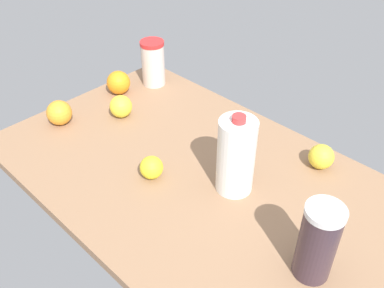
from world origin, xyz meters
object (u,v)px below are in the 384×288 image
object	(u,v)px
lemon_beside_bowl	(121,106)
orange_far_back	(118,83)
lemon_near_front	(321,157)
orange_loose	(59,113)
shaker_bottle	(318,242)
lemon_by_jug	(151,167)
tumbler_cup	(153,63)
milk_jug	(236,156)

from	to	relation	value
lemon_beside_bowl	orange_far_back	bearing A→B (deg)	-35.29
lemon_near_front	orange_loose	bearing A→B (deg)	28.90
orange_far_back	shaker_bottle	bearing A→B (deg)	168.67
lemon_by_jug	orange_loose	size ratio (longest dim) A/B	0.81
shaker_bottle	orange_loose	size ratio (longest dim) A/B	2.41
tumbler_cup	lemon_near_front	size ratio (longest dim) A/B	2.33
shaker_bottle	lemon_near_front	size ratio (longest dim) A/B	2.71
tumbler_cup	lemon_beside_bowl	bearing A→B (deg)	111.16
lemon_beside_bowl	orange_loose	bearing A→B (deg)	56.54
orange_loose	milk_jug	bearing A→B (deg)	-165.01
tumbler_cup	orange_far_back	bearing A→B (deg)	73.95
tumbler_cup	lemon_by_jug	distance (cm)	54.69
shaker_bottle	lemon_by_jug	distance (cm)	51.14
shaker_bottle	lemon_beside_bowl	distance (cm)	82.55
milk_jug	tumbler_cup	xyz separation A→B (cm)	(59.99, -23.61, -2.54)
orange_far_back	lemon_by_jug	world-z (taller)	orange_far_back
orange_loose	lemon_beside_bowl	bearing A→B (deg)	-123.46
orange_far_back	orange_loose	size ratio (longest dim) A/B	1.04
shaker_bottle	lemon_by_jug	world-z (taller)	shaker_bottle
tumbler_cup	lemon_near_front	bearing A→B (deg)	-179.12
lemon_by_jug	orange_loose	distance (cm)	42.68
milk_jug	lemon_by_jug	distance (cm)	25.09
orange_far_back	lemon_by_jug	distance (cm)	49.70
milk_jug	lemon_beside_bowl	world-z (taller)	milk_jug
lemon_beside_bowl	lemon_by_jug	world-z (taller)	lemon_beside_bowl
orange_far_back	lemon_near_front	world-z (taller)	orange_far_back
lemon_beside_bowl	lemon_near_front	distance (cm)	68.17
lemon_by_jug	tumbler_cup	bearing A→B (deg)	-42.48
lemon_near_front	lemon_by_jug	size ratio (longest dim) A/B	1.10
orange_loose	tumbler_cup	bearing A→B (deg)	-93.38
lemon_by_jug	orange_loose	bearing A→B (deg)	4.79
shaker_bottle	orange_loose	bearing A→B (deg)	4.52
tumbler_cup	shaker_bottle	world-z (taller)	shaker_bottle
orange_loose	lemon_by_jug	bearing A→B (deg)	-175.21
orange_far_back	milk_jug	bearing A→B (deg)	171.43
shaker_bottle	lemon_by_jug	xyz separation A→B (cm)	(50.54, 3.80, -6.81)
lemon_beside_bowl	lemon_by_jug	size ratio (longest dim) A/B	1.14
milk_jug	lemon_beside_bowl	size ratio (longest dim) A/B	3.11
orange_far_back	tumbler_cup	bearing A→B (deg)	-106.05
tumbler_cup	lemon_by_jug	xyz separation A→B (cm)	(-40.14, 36.75, -5.38)
milk_jug	tumbler_cup	bearing A→B (deg)	-21.49
lemon_by_jug	shaker_bottle	bearing A→B (deg)	-175.70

